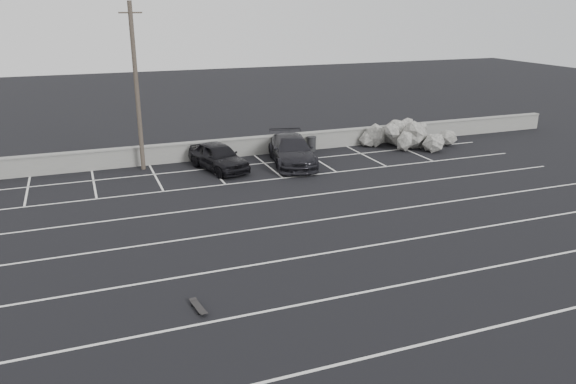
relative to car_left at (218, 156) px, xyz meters
name	(u,v)px	position (x,y,z in m)	size (l,w,h in m)	color
ground	(265,263)	(-1.33, -11.65, -0.73)	(120.00, 120.00, 0.00)	black
seawall	(185,152)	(-1.33, 2.35, -0.18)	(50.00, 0.45, 1.06)	gray
stall_lines	(229,219)	(-1.41, -7.24, -0.72)	(36.00, 20.05, 0.01)	silver
car_left	(218,156)	(0.00, 0.00, 0.00)	(1.71, 4.26, 1.45)	black
car_right	(292,151)	(4.03, -0.38, 0.04)	(2.15, 5.28, 1.53)	black
utility_pole	(137,88)	(-3.73, 1.55, 3.59)	(1.14, 0.23, 8.53)	#4C4238
trash_bin	(311,144)	(6.19, 1.95, -0.28)	(0.63, 0.63, 0.88)	#242426
riprap_pile	(409,137)	(12.12, 0.61, -0.06)	(5.74, 3.84, 1.74)	#A19F96
skateboard	(198,307)	(-4.11, -13.86, -0.65)	(0.33, 0.85, 0.10)	black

